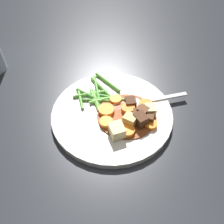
{
  "coord_description": "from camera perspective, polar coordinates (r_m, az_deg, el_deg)",
  "views": [
    {
      "loc": [
        0.25,
        -0.27,
        0.43
      ],
      "look_at": [
        0.0,
        0.0,
        0.01
      ],
      "focal_mm": 40.22,
      "sensor_mm": 36.0,
      "label": 1
    }
  ],
  "objects": [
    {
      "name": "green_bean_11",
      "position": [
        0.57,
        -3.57,
        2.87
      ],
      "size": [
        0.06,
        0.04,
        0.01
      ],
      "primitive_type": "cylinder",
      "rotation": [
        0.0,
        1.57,
        -0.59
      ],
      "color": "#66AD42",
      "rests_on": "dinner_plate"
    },
    {
      "name": "carrot_slice_1",
      "position": [
        0.52,
        -1.35,
        -2.37
      ],
      "size": [
        0.04,
        0.04,
        0.01
      ],
      "primitive_type": "cylinder",
      "rotation": [
        0.0,
        0.0,
        1.03
      ],
      "color": "orange",
      "rests_on": "dinner_plate"
    },
    {
      "name": "carrot_slice_5",
      "position": [
        0.55,
        -1.31,
        0.35
      ],
      "size": [
        0.05,
        0.05,
        0.01
      ],
      "primitive_type": "cylinder",
      "rotation": [
        0.0,
        0.0,
        0.96
      ],
      "color": "orange",
      "rests_on": "dinner_plate"
    },
    {
      "name": "carrot_slice_2",
      "position": [
        0.56,
        7.61,
        1.64
      ],
      "size": [
        0.04,
        0.04,
        0.01
      ],
      "primitive_type": "cylinder",
      "rotation": [
        0.0,
        0.0,
        5.09
      ],
      "color": "orange",
      "rests_on": "dinner_plate"
    },
    {
      "name": "potato_chunk_1",
      "position": [
        0.5,
        1.12,
        -4.26
      ],
      "size": [
        0.04,
        0.04,
        0.03
      ],
      "primitive_type": "cube",
      "rotation": [
        0.0,
        0.0,
        1.09
      ],
      "color": "#EAD68C",
      "rests_on": "dinner_plate"
    },
    {
      "name": "carrot_slice_4",
      "position": [
        0.51,
        3.52,
        -4.35
      ],
      "size": [
        0.04,
        0.04,
        0.01
      ],
      "primitive_type": "cylinder",
      "rotation": [
        0.0,
        0.0,
        4.35
      ],
      "color": "orange",
      "rests_on": "dinner_plate"
    },
    {
      "name": "green_bean_5",
      "position": [
        0.57,
        0.48,
        2.93
      ],
      "size": [
        0.06,
        0.05,
        0.01
      ],
      "primitive_type": "cylinder",
      "rotation": [
        0.0,
        1.57,
        0.65
      ],
      "color": "#599E38",
      "rests_on": "dinner_plate"
    },
    {
      "name": "carrot_slice_3",
      "position": [
        0.57,
        0.82,
        2.87
      ],
      "size": [
        0.04,
        0.04,
        0.01
      ],
      "primitive_type": "cylinder",
      "rotation": [
        0.0,
        0.0,
        4.3
      ],
      "color": "orange",
      "rests_on": "dinner_plate"
    },
    {
      "name": "ground_plane",
      "position": [
        0.56,
        -0.0,
        -0.94
      ],
      "size": [
        3.0,
        3.0,
        0.0
      ],
      "primitive_type": "plane",
      "color": "#26282D"
    },
    {
      "name": "carrot_slice_6",
      "position": [
        0.53,
        8.77,
        -2.8
      ],
      "size": [
        0.03,
        0.03,
        0.01
      ],
      "primitive_type": "cylinder",
      "rotation": [
        0.0,
        0.0,
        1.56
      ],
      "color": "orange",
      "rests_on": "dinner_plate"
    },
    {
      "name": "stew_sauce",
      "position": [
        0.54,
        3.33,
        -0.76
      ],
      "size": [
        0.13,
        0.13,
        0.0
      ],
      "primitive_type": "cylinder",
      "color": "brown",
      "rests_on": "dinner_plate"
    },
    {
      "name": "potato_chunk_0",
      "position": [
        0.52,
        4.36,
        -1.67
      ],
      "size": [
        0.03,
        0.03,
        0.02
      ],
      "primitive_type": "cube",
      "rotation": [
        0.0,
        0.0,
        3.36
      ],
      "color": "#DBBC6B",
      "rests_on": "dinner_plate"
    },
    {
      "name": "green_bean_2",
      "position": [
        0.58,
        -1.93,
        3.68
      ],
      "size": [
        0.06,
        0.03,
        0.01
      ],
      "primitive_type": "cylinder",
      "rotation": [
        0.0,
        1.57,
        0.47
      ],
      "color": "#4C8E33",
      "rests_on": "dinner_plate"
    },
    {
      "name": "green_bean_10",
      "position": [
        0.6,
        -2.44,
        5.62
      ],
      "size": [
        0.08,
        0.03,
        0.01
      ],
      "primitive_type": "cylinder",
      "rotation": [
        0.0,
        1.57,
        -0.21
      ],
      "color": "#66AD42",
      "rests_on": "dinner_plate"
    },
    {
      "name": "green_bean_9",
      "position": [
        0.57,
        -2.47,
        2.71
      ],
      "size": [
        0.03,
        0.05,
        0.01
      ],
      "primitive_type": "cylinder",
      "rotation": [
        0.0,
        1.57,
        1.06
      ],
      "color": "#66AD42",
      "rests_on": "dinner_plate"
    },
    {
      "name": "dinner_plate",
      "position": [
        0.56,
        -0.0,
        -0.48
      ],
      "size": [
        0.27,
        0.27,
        0.01
      ],
      "primitive_type": "cylinder",
      "color": "white",
      "rests_on": "ground_plane"
    },
    {
      "name": "green_bean_12",
      "position": [
        0.61,
        -0.97,
        6.77
      ],
      "size": [
        0.09,
        0.02,
        0.01
      ],
      "primitive_type": "cylinder",
      "rotation": [
        0.0,
        1.57,
        -0.1
      ],
      "color": "#599E38",
      "rests_on": "dinner_plate"
    },
    {
      "name": "green_bean_6",
      "position": [
        0.56,
        -2.6,
        0.95
      ],
      "size": [
        0.06,
        0.03,
        0.01
      ],
      "primitive_type": "cylinder",
      "rotation": [
        0.0,
        1.57,
        -0.37
      ],
      "color": "#4C8E33",
      "rests_on": "dinner_plate"
    },
    {
      "name": "green_bean_7",
      "position": [
        0.58,
        -5.41,
        3.72
      ],
      "size": [
        0.07,
        0.02,
        0.01
      ],
      "primitive_type": "cylinder",
      "rotation": [
        0.0,
        1.57,
        0.14
      ],
      "color": "#4C8E33",
      "rests_on": "dinner_plate"
    },
    {
      "name": "meat_chunk_3",
      "position": [
        0.56,
        4.22,
        2.17
      ],
      "size": [
        0.03,
        0.03,
        0.02
      ],
      "primitive_type": "cube",
      "rotation": [
        0.0,
        0.0,
        0.88
      ],
      "color": "#4C2B19",
      "rests_on": "dinner_plate"
    },
    {
      "name": "green_bean_8",
      "position": [
        0.6,
        -3.49,
        5.39
      ],
      "size": [
        0.07,
        0.06,
        0.01
      ],
      "primitive_type": "cylinder",
      "rotation": [
        0.0,
        1.57,
        -0.66
      ],
      "color": "#4C8E33",
      "rests_on": "dinner_plate"
    },
    {
      "name": "potato_chunk_2",
      "position": [
        0.55,
        8.65,
        0.36
      ],
      "size": [
        0.03,
        0.03,
        0.02
      ],
      "primitive_type": "cube",
      "rotation": [
        0.0,
        0.0,
        3.95
      ],
      "color": "#EAD68C",
      "rests_on": "dinner_plate"
    },
    {
      "name": "carrot_slice_0",
      "position": [
        0.55,
        3.64,
        0.73
      ],
      "size": [
        0.04,
        0.04,
        0.01
      ],
      "primitive_type": "cylinder",
      "rotation": [
        0.0,
        0.0,
        5.55
      ],
      "color": "orange",
      "rests_on": "dinner_plate"
    },
    {
      "name": "green_bean_0",
      "position": [
        0.59,
        -4.87,
        4.12
      ],
      "size": [
        0.05,
        0.07,
        0.01
      ],
      "primitive_type": "cylinder",
      "rotation": [
        0.0,
        1.57,
        0.97
      ],
      "color": "#66AD42",
      "rests_on": "dinner_plate"
    },
    {
      "name": "green_bean_4",
      "position": [
        0.58,
        -7.19,
        2.98
      ],
      "size": [
        0.06,
        0.04,
        0.01
      ],
      "primitive_type": "cylinder",
      "rotation": [
        0.0,
        1.57,
        -0.59
      ],
      "color": "#66AD42",
      "rests_on": "dinner_plate"
    },
    {
      "name": "meat_chunk_4",
      "position": [
        0.53,
        8.5,
        -1.27
      ],
      "size": [
        0.03,
        0.03,
        0.02
      ],
      "primitive_type": "cube",
      "rotation": [
        0.0,
        0.0,
        2.09
      ],
      "color": "#56331E",
      "rests_on": "dinner_plate"
    },
    {
      "name": "fork",
      "position": [
        0.58,
        8.31,
        2.61
      ],
      "size": [
        0.11,
        0.15,
        0.0
      ],
      "color": "silver",
      "rests_on": "dinner_plate"
    },
    {
      "name": "meat_chunk_1",
      "position": [
        0.53,
        5.78,
        -0.92
      ],
      "size": [
        0.03,
        0.03,
        0.02
      ],
      "primitive_type": "cube",
      "rotation": [
        0.0,
        0.0,
        2.16
      ],
      "color": "#56331E",
      "rests_on": "dinner_plate"
    },
    {
      "name": "green_bean_1",
      "position": [
        0.57,
        -4.28,
        2.82
      ],
      "size": [
        0.06,
        0.04,
        0.01
      ],
      "primitive_type": "cylinder",
      "rotation": [
        0.0,
        1.57,
        -0.52
      ],
      "color": "#66AD42",
      "rests_on": "dinner_plate"
    },
    {
      "name": "green_bean_3",
      "position": [
        0.57,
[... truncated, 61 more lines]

